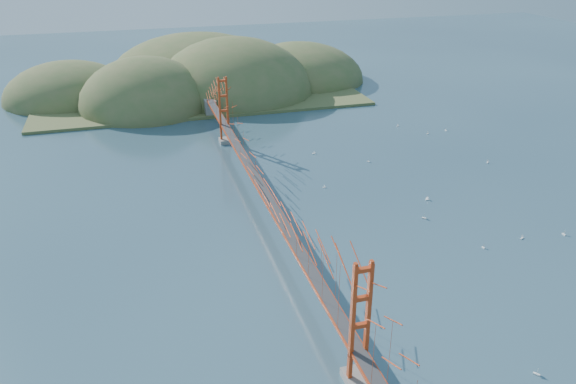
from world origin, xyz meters
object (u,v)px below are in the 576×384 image
object	(u,v)px
sailboat_1	(424,217)
bridge	(266,169)
sailboat_0	(427,198)
sailboat_2	(428,199)

from	to	relation	value
sailboat_1	bridge	bearing A→B (deg)	163.82
sailboat_1	sailboat_0	size ratio (longest dim) A/B	1.16
sailboat_2	sailboat_1	distance (m)	5.72
bridge	sailboat_2	bearing A→B (deg)	-2.33
sailboat_2	sailboat_1	world-z (taller)	sailboat_1
sailboat_1	sailboat_0	xyz separation A→B (m)	(3.18, 5.06, -0.01)
sailboat_0	sailboat_2	bearing A→B (deg)	-96.84
sailboat_1	sailboat_0	distance (m)	5.98
sailboat_0	sailboat_1	bearing A→B (deg)	-122.18
sailboat_2	sailboat_1	bearing A→B (deg)	-123.38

